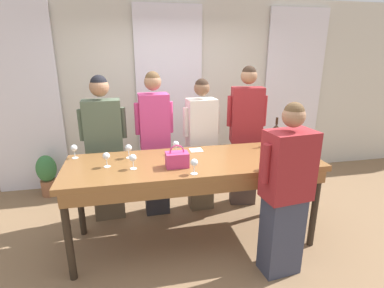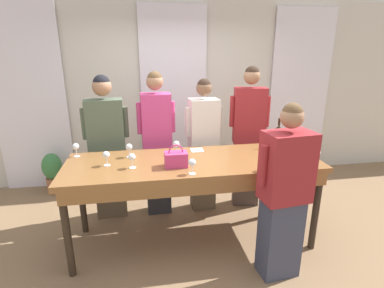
# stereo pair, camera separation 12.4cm
# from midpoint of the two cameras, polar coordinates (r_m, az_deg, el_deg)

# --- Properties ---
(ground_plane) EXTENTS (18.00, 18.00, 0.00)m
(ground_plane) POSITION_cam_midpoint_polar(r_m,az_deg,el_deg) (3.58, -0.73, -17.60)
(ground_plane) COLOR #846647
(wall_back) EXTENTS (12.00, 0.06, 2.80)m
(wall_back) POSITION_cam_midpoint_polar(r_m,az_deg,el_deg) (4.78, -5.15, 9.59)
(wall_back) COLOR beige
(wall_back) RESTS_ON ground_plane
(curtain_panel_left) EXTENTS (1.01, 0.03, 2.69)m
(curtain_panel_left) POSITION_cam_midpoint_polar(r_m,az_deg,el_deg) (4.93, -30.19, 6.88)
(curtain_panel_left) COLOR white
(curtain_panel_left) RESTS_ON ground_plane
(curtain_panel_center) EXTENTS (1.01, 0.03, 2.69)m
(curtain_panel_center) POSITION_cam_midpoint_polar(r_m,az_deg,el_deg) (4.72, -5.03, 8.81)
(curtain_panel_center) COLOR white
(curtain_panel_center) RESTS_ON ground_plane
(curtain_panel_right) EXTENTS (1.01, 0.03, 2.69)m
(curtain_panel_right) POSITION_cam_midpoint_polar(r_m,az_deg,el_deg) (5.39, 17.99, 9.13)
(curtain_panel_right) COLOR white
(curtain_panel_right) RESTS_ON ground_plane
(tasting_bar) EXTENTS (2.62, 0.88, 0.96)m
(tasting_bar) POSITION_cam_midpoint_polar(r_m,az_deg,el_deg) (3.14, -0.71, -4.73)
(tasting_bar) COLOR brown
(tasting_bar) RESTS_ON ground_plane
(wine_bottle) EXTENTS (0.08, 0.08, 0.34)m
(wine_bottle) POSITION_cam_midpoint_polar(r_m,az_deg,el_deg) (3.69, 14.73, 1.62)
(wine_bottle) COLOR black
(wine_bottle) RESTS_ON tasting_bar
(handbag) EXTENTS (0.22, 0.15, 0.23)m
(handbag) POSITION_cam_midpoint_polar(r_m,az_deg,el_deg) (2.94, -4.07, -2.91)
(handbag) COLOR #C63870
(handbag) RESTS_ON tasting_bar
(wine_glass_front_left) EXTENTS (0.07, 0.07, 0.15)m
(wine_glass_front_left) POSITION_cam_midpoint_polar(r_m,az_deg,el_deg) (3.28, -4.17, -0.14)
(wine_glass_front_left) COLOR white
(wine_glass_front_left) RESTS_ON tasting_bar
(wine_glass_front_mid) EXTENTS (0.07, 0.07, 0.15)m
(wine_glass_front_mid) POSITION_cam_midpoint_polar(r_m,az_deg,el_deg) (3.06, -17.13, -2.29)
(wine_glass_front_mid) COLOR white
(wine_glass_front_mid) RESTS_ON tasting_bar
(wine_glass_front_right) EXTENTS (0.07, 0.07, 0.15)m
(wine_glass_front_right) POSITION_cam_midpoint_polar(r_m,az_deg,el_deg) (2.94, -12.40, -2.71)
(wine_glass_front_right) COLOR white
(wine_glass_front_right) RESTS_ON tasting_bar
(wine_glass_center_left) EXTENTS (0.07, 0.07, 0.15)m
(wine_glass_center_left) POSITION_cam_midpoint_polar(r_m,az_deg,el_deg) (3.24, -13.07, -0.83)
(wine_glass_center_left) COLOR white
(wine_glass_center_left) RESTS_ON tasting_bar
(wine_glass_center_mid) EXTENTS (0.07, 0.07, 0.15)m
(wine_glass_center_mid) POSITION_cam_midpoint_polar(r_m,az_deg,el_deg) (3.13, 16.17, -1.75)
(wine_glass_center_mid) COLOR white
(wine_glass_center_mid) RESTS_ON tasting_bar
(wine_glass_center_right) EXTENTS (0.07, 0.07, 0.15)m
(wine_glass_center_right) POSITION_cam_midpoint_polar(r_m,az_deg,el_deg) (2.75, -0.87, -3.68)
(wine_glass_center_right) COLOR white
(wine_glass_center_right) RESTS_ON tasting_bar
(wine_glass_back_left) EXTENTS (0.07, 0.07, 0.15)m
(wine_glass_back_left) POSITION_cam_midpoint_polar(r_m,az_deg,el_deg) (3.33, 15.16, -0.46)
(wine_glass_back_left) COLOR white
(wine_glass_back_left) RESTS_ON tasting_bar
(wine_glass_back_mid) EXTENTS (0.07, 0.07, 0.15)m
(wine_glass_back_mid) POSITION_cam_midpoint_polar(r_m,az_deg,el_deg) (3.19, 20.67, -1.83)
(wine_glass_back_mid) COLOR white
(wine_glass_back_mid) RESTS_ON tasting_bar
(wine_glass_back_right) EXTENTS (0.07, 0.07, 0.15)m
(wine_glass_back_right) POSITION_cam_midpoint_polar(r_m,az_deg,el_deg) (2.93, 13.01, -2.78)
(wine_glass_back_right) COLOR white
(wine_glass_back_right) RESTS_ON tasting_bar
(wine_glass_near_host) EXTENTS (0.07, 0.07, 0.15)m
(wine_glass_near_host) POSITION_cam_midpoint_polar(r_m,az_deg,el_deg) (3.29, 21.47, -1.33)
(wine_glass_near_host) COLOR white
(wine_glass_near_host) RESTS_ON tasting_bar
(wine_glass_by_bottle) EXTENTS (0.07, 0.07, 0.15)m
(wine_glass_by_bottle) POSITION_cam_midpoint_polar(r_m,az_deg,el_deg) (3.41, -22.54, -0.81)
(wine_glass_by_bottle) COLOR white
(wine_glass_by_bottle) RESTS_ON tasting_bar
(napkin) EXTENTS (0.14, 0.14, 0.00)m
(napkin) POSITION_cam_midpoint_polar(r_m,az_deg,el_deg) (3.43, -0.24, -1.16)
(napkin) COLOR white
(napkin) RESTS_ON tasting_bar
(guest_olive_jacket) EXTENTS (0.54, 0.24, 1.79)m
(guest_olive_jacket) POSITION_cam_midpoint_polar(r_m,az_deg,el_deg) (3.76, -17.18, -0.69)
(guest_olive_jacket) COLOR brown
(guest_olive_jacket) RESTS_ON ground_plane
(guest_pink_top) EXTENTS (0.47, 0.26, 1.82)m
(guest_pink_top) POSITION_cam_midpoint_polar(r_m,az_deg,el_deg) (3.74, -7.99, 0.07)
(guest_pink_top) COLOR #28282D
(guest_pink_top) RESTS_ON ground_plane
(guest_cream_sweater) EXTENTS (0.47, 0.27, 1.73)m
(guest_cream_sweater) POSITION_cam_midpoint_polar(r_m,az_deg,el_deg) (3.84, 0.85, -0.19)
(guest_cream_sweater) COLOR brown
(guest_cream_sweater) RESTS_ON ground_plane
(guest_striped_shirt) EXTENTS (0.52, 0.27, 1.87)m
(guest_striped_shirt) POSITION_cam_midpoint_polar(r_m,az_deg,el_deg) (3.98, 9.30, 1.63)
(guest_striped_shirt) COLOR #473833
(guest_striped_shirt) RESTS_ON ground_plane
(host_pouring) EXTENTS (0.53, 0.32, 1.65)m
(host_pouring) POSITION_cam_midpoint_polar(r_m,az_deg,el_deg) (2.83, 16.21, -8.93)
(host_pouring) COLOR #383D51
(host_pouring) RESTS_ON ground_plane
(potted_plant) EXTENTS (0.28, 0.28, 0.62)m
(potted_plant) POSITION_cam_midpoint_polar(r_m,az_deg,el_deg) (4.87, -26.54, -5.07)
(potted_plant) COLOR #935B3D
(potted_plant) RESTS_ON ground_plane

